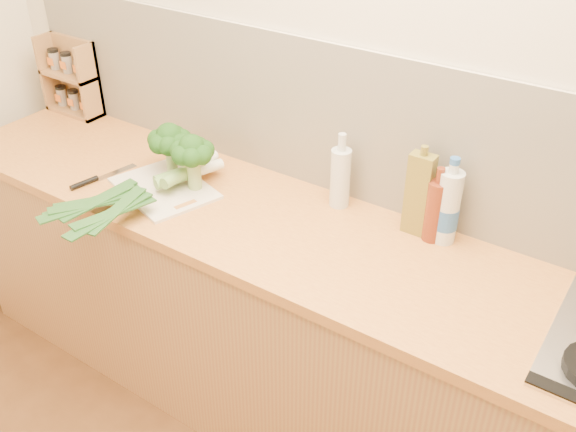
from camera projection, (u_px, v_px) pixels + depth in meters
The scene contains 14 objects.
room_shell at pixel (370, 131), 2.13m from camera, with size 3.50×3.50×3.50m.
counter at pixel (318, 340), 2.32m from camera, with size 3.20×0.62×0.90m.
chopping_board at pixel (164, 188), 2.34m from camera, with size 0.37×0.27×0.01m, color silver.
broccoli_left at pixel (169, 140), 2.36m from camera, with size 0.16×0.16×0.20m.
broccoli_right at pixel (192, 152), 2.25m from camera, with size 0.16×0.16×0.21m.
leek_front at pixel (150, 183), 2.31m from camera, with size 0.26×0.61×0.04m.
leek_mid at pixel (156, 184), 2.27m from camera, with size 0.29×0.66×0.04m.
leek_back at pixel (164, 184), 2.24m from camera, with size 0.11×0.69×0.04m.
chefs_knife at pixel (92, 180), 2.38m from camera, with size 0.08×0.27×0.02m.
spice_rack at pixel (73, 81), 2.85m from camera, with size 0.28×0.11×0.34m.
oil_tin at pixel (419, 194), 2.04m from camera, with size 0.08×0.05×0.31m.
glass_bottle at pixel (340, 177), 2.19m from camera, with size 0.07×0.07×0.27m.
amber_bottle at pixel (435, 210), 2.02m from camera, with size 0.06×0.06×0.26m.
water_bottle at pixel (447, 209), 2.01m from camera, with size 0.08×0.08×0.28m.
Camera 1 is at (0.86, -0.27, 2.10)m, focal length 40.00 mm.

